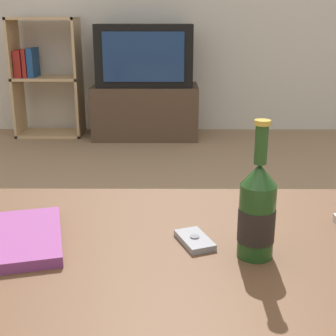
{
  "coord_description": "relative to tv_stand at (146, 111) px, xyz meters",
  "views": [
    {
      "loc": [
        0.07,
        -0.93,
        0.91
      ],
      "look_at": [
        0.06,
        0.27,
        0.53
      ],
      "focal_mm": 50.0,
      "sensor_mm": 36.0,
      "label": 1
    }
  ],
  "objects": [
    {
      "name": "bookshelf",
      "position": [
        -0.81,
        0.07,
        0.28
      ],
      "size": [
        0.52,
        0.3,
        0.92
      ],
      "color": "tan",
      "rests_on": "ground_plane"
    },
    {
      "name": "beer_bottle",
      "position": [
        0.38,
        -2.77,
        0.32
      ],
      "size": [
        0.08,
        0.08,
        0.29
      ],
      "color": "#1E4219",
      "rests_on": "coffee_table"
    },
    {
      "name": "television",
      "position": [
        0.0,
        -0.0,
        0.44
      ],
      "size": [
        0.73,
        0.38,
        0.46
      ],
      "color": "black",
      "rests_on": "tv_stand"
    },
    {
      "name": "cell_phone",
      "position": [
        0.25,
        -2.72,
        0.23
      ],
      "size": [
        0.09,
        0.12,
        0.02
      ],
      "rotation": [
        0.0,
        0.0,
        0.37
      ],
      "color": "gray",
      "rests_on": "coffee_table"
    },
    {
      "name": "tv_stand",
      "position": [
        0.0,
        0.0,
        0.0
      ],
      "size": [
        0.82,
        0.42,
        0.41
      ],
      "color": "#4C3828",
      "rests_on": "ground_plane"
    },
    {
      "name": "table_book",
      "position": [
        -0.13,
        -2.72,
        0.23
      ],
      "size": [
        0.23,
        0.31,
        0.02
      ],
      "rotation": [
        0.0,
        0.0,
        0.25
      ],
      "color": "#7F3875",
      "rests_on": "coffee_table"
    },
    {
      "name": "coffee_table",
      "position": [
        0.13,
        -2.74,
        0.17
      ],
      "size": [
        1.37,
        0.75,
        0.43
      ],
      "color": "brown",
      "rests_on": "ground_plane"
    }
  ]
}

